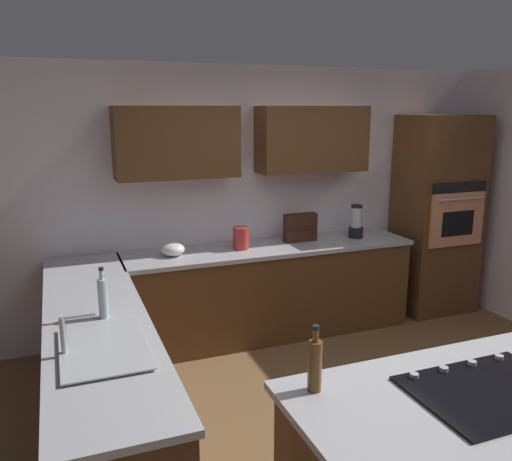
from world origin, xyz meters
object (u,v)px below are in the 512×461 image
wall_oven (437,215)px  blender (356,224)px  spice_rack (300,227)px  dish_soap_bottle (103,297)px  cooktop (492,390)px  oil_bottle (315,364)px  sink_unit (102,348)px  kettle (241,238)px  mixing_bowl (173,249)px

wall_oven → blender: wall_oven is taller
spice_rack → dish_soap_bottle: dish_soap_bottle is taller
spice_rack → cooktop: bearing=82.0°
dish_soap_bottle → oil_bottle: bearing=123.4°
spice_rack → dish_soap_bottle: 2.42m
blender → sink_unit: bearing=33.1°
kettle → dish_soap_bottle: bearing=42.7°
kettle → oil_bottle: 2.59m
wall_oven → sink_unit: (3.68, 1.72, -0.15)m
cooktop → sink_unit: bearing=-33.6°
wall_oven → oil_bottle: 3.75m
dish_soap_bottle → oil_bottle: dish_soap_bottle is taller
blender → spice_rack: size_ratio=1.02×
blender → dish_soap_bottle: blender is taller
cooktop → dish_soap_bottle: dish_soap_bottle is taller
kettle → mixing_bowl: bearing=0.0°
cooktop → kettle: size_ratio=3.63×
dish_soap_bottle → blender: bearing=-154.3°
mixing_bowl → spice_rack: 1.30m
dish_soap_bottle → spice_rack: bearing=-146.7°
blender → oil_bottle: bearing=54.9°
dish_soap_bottle → mixing_bowl: bearing=-119.7°
spice_rack → oil_bottle: (1.18, 2.60, -0.01)m
oil_bottle → kettle: bearing=-101.9°
wall_oven → cooktop: bearing=54.6°
wall_oven → blender: bearing=-1.0°
kettle → sink_unit: bearing=50.7°
wall_oven → sink_unit: bearing=25.1°
blender → kettle: size_ratio=1.62×
spice_rack → dish_soap_bottle: (2.02, 1.33, -0.00)m
cooktop → kettle: 2.86m
sink_unit → blender: size_ratio=2.06×
spice_rack → oil_bottle: oil_bottle is taller
kettle → dish_soap_bottle: dish_soap_bottle is taller
wall_oven → kettle: (2.25, -0.02, -0.06)m
wall_oven → sink_unit: 4.07m
cooktop → kettle: bearing=-85.2°
wall_oven → sink_unit: size_ratio=3.04×
cooktop → wall_oven: bearing=-125.4°
oil_bottle → blender: bearing=-125.1°
dish_soap_bottle → cooktop: bearing=135.4°
sink_unit → cooktop: size_ratio=0.92×
cooktop → blender: (-1.01, -2.85, 0.14)m
cooktop → mixing_bowl: mixing_bowl is taller
kettle → oil_bottle: oil_bottle is taller
mixing_bowl → kettle: (-0.65, 0.00, 0.05)m
wall_oven → blender: 1.00m
kettle → wall_oven: bearing=179.5°
wall_oven → mixing_bowl: wall_oven is taller
sink_unit → mixing_bowl: 1.91m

